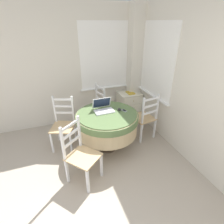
{
  "coord_description": "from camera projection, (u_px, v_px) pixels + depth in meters",
  "views": [
    {
      "loc": [
        0.04,
        -0.88,
        2.18
      ],
      "look_at": [
        1.04,
        1.83,
        0.67
      ],
      "focal_mm": 28.0,
      "sensor_mm": 36.0,
      "label": 1
    }
  ],
  "objects": [
    {
      "name": "dining_chair_near_back_window",
      "position": [
        95.0,
        108.0,
        3.89
      ],
      "size": [
        0.51,
        0.49,
        0.98
      ],
      "color": "tan",
      "rests_on": "ground_plane"
    },
    {
      "name": "dining_chair_near_right_window",
      "position": [
        144.0,
        118.0,
        3.51
      ],
      "size": [
        0.47,
        0.49,
        0.98
      ],
      "color": "tan",
      "rests_on": "ground_plane"
    },
    {
      "name": "dining_chair_camera_near",
      "position": [
        81.0,
        155.0,
        2.54
      ],
      "size": [
        0.58,
        0.59,
        0.98
      ],
      "color": "tan",
      "rests_on": "ground_plane"
    },
    {
      "name": "cell_phone",
      "position": [
        124.0,
        111.0,
        3.14
      ],
      "size": [
        0.09,
        0.12,
        0.01
      ],
      "color": "#B2B7BC",
      "rests_on": "round_dining_table"
    },
    {
      "name": "book_on_cabinet",
      "position": [
        130.0,
        93.0,
        4.2
      ],
      "size": [
        0.16,
        0.22,
        0.02
      ],
      "color": "gold",
      "rests_on": "corner_cabinet"
    },
    {
      "name": "laptop",
      "position": [
        103.0,
        108.0,
        3.13
      ],
      "size": [
        0.35,
        0.29,
        0.22
      ],
      "color": "silver",
      "rests_on": "round_dining_table"
    },
    {
      "name": "dining_chair_left_flank",
      "position": [
        63.0,
        125.0,
        3.27
      ],
      "size": [
        0.53,
        0.55,
        0.98
      ],
      "color": "tan",
      "rests_on": "ground_plane"
    },
    {
      "name": "corner_room_shell",
      "position": [
        120.0,
        79.0,
        3.07
      ],
      "size": [
        4.36,
        4.81,
        2.55
      ],
      "color": "beige",
      "rests_on": "ground_plane"
    },
    {
      "name": "corner_cabinet",
      "position": [
        129.0,
        105.0,
        4.37
      ],
      "size": [
        0.53,
        0.47,
        0.64
      ],
      "color": "silver",
      "rests_on": "ground_plane"
    },
    {
      "name": "round_dining_table",
      "position": [
        107.0,
        122.0,
        3.13
      ],
      "size": [
        1.11,
        1.11,
        0.75
      ],
      "color": "#4C3D2D",
      "rests_on": "ground_plane"
    },
    {
      "name": "computer_mouse",
      "position": [
        119.0,
        109.0,
        3.14
      ],
      "size": [
        0.06,
        0.09,
        0.04
      ],
      "color": "black",
      "rests_on": "round_dining_table"
    }
  ]
}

